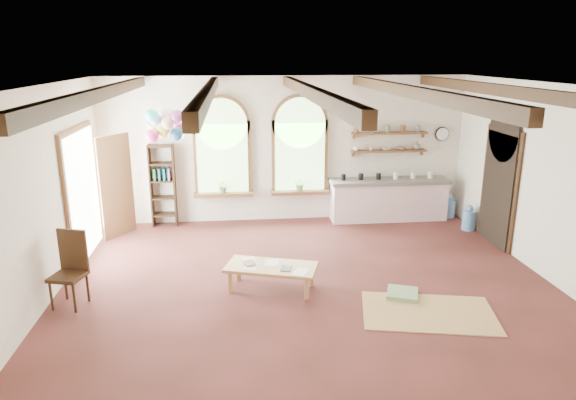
{
  "coord_description": "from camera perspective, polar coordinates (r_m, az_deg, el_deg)",
  "views": [
    {
      "loc": [
        -1.16,
        -7.66,
        3.64
      ],
      "look_at": [
        -0.27,
        0.6,
        1.27
      ],
      "focal_mm": 32.0,
      "sensor_mm": 36.0,
      "label": 1
    }
  ],
  "objects": [
    {
      "name": "floor",
      "position": [
        8.56,
        2.23,
        -9.27
      ],
      "size": [
        8.0,
        8.0,
        0.0
      ],
      "primitive_type": "plane",
      "color": "maroon",
      "rests_on": "ground"
    },
    {
      "name": "ceiling_beams",
      "position": [
        7.77,
        2.48,
        11.9
      ],
      "size": [
        6.2,
        6.8,
        0.18
      ],
      "primitive_type": null,
      "color": "#372511",
      "rests_on": "ceiling"
    },
    {
      "name": "window_left",
      "position": [
        11.27,
        -7.32,
        5.52
      ],
      "size": [
        1.3,
        0.28,
        2.2
      ],
      "color": "brown",
      "rests_on": "floor"
    },
    {
      "name": "window_right",
      "position": [
        11.36,
        1.32,
        5.73
      ],
      "size": [
        1.3,
        0.28,
        2.2
      ],
      "color": "brown",
      "rests_on": "floor"
    },
    {
      "name": "left_doorway",
      "position": [
        10.18,
        -21.87,
        0.58
      ],
      "size": [
        0.1,
        1.9,
        2.5
      ],
      "primitive_type": "cube",
      "color": "brown",
      "rests_on": "floor"
    },
    {
      "name": "right_doorway",
      "position": [
        10.79,
        22.31,
        1.08
      ],
      "size": [
        0.1,
        1.3,
        2.4
      ],
      "primitive_type": "cube",
      "color": "black",
      "rests_on": "floor"
    },
    {
      "name": "kitchen_counter",
      "position": [
        11.83,
        11.08,
        0.1
      ],
      "size": [
        2.68,
        0.62,
        0.94
      ],
      "color": "beige",
      "rests_on": "floor"
    },
    {
      "name": "wall_shelf_lower",
      "position": [
        11.76,
        11.1,
        5.38
      ],
      "size": [
        1.7,
        0.24,
        0.04
      ],
      "primitive_type": "cube",
      "color": "brown",
      "rests_on": "wall_back"
    },
    {
      "name": "wall_shelf_upper",
      "position": [
        11.69,
        11.21,
        7.3
      ],
      "size": [
        1.7,
        0.24,
        0.04
      ],
      "primitive_type": "cube",
      "color": "brown",
      "rests_on": "wall_back"
    },
    {
      "name": "wall_clock",
      "position": [
        12.19,
        16.76,
        7.04
      ],
      "size": [
        0.32,
        0.04,
        0.32
      ],
      "primitive_type": "cylinder",
      "rotation": [
        1.57,
        0.0,
        0.0
      ],
      "color": "black",
      "rests_on": "wall_back"
    },
    {
      "name": "bookshelf",
      "position": [
        11.42,
        -13.73,
        1.57
      ],
      "size": [
        0.53,
        0.32,
        1.8
      ],
      "color": "#372511",
      "rests_on": "floor"
    },
    {
      "name": "coffee_table",
      "position": [
        8.23,
        -1.87,
        -7.61
      ],
      "size": [
        1.56,
        1.06,
        0.41
      ],
      "color": "tan",
      "rests_on": "floor"
    },
    {
      "name": "side_chair",
      "position": [
        8.41,
        -23.06,
        -8.65
      ],
      "size": [
        0.56,
        0.56,
        1.14
      ],
      "color": "#372511",
      "rests_on": "floor"
    },
    {
      "name": "floor_mat",
      "position": [
        7.93,
        15.32,
        -11.97
      ],
      "size": [
        2.1,
        1.54,
        0.02
      ],
      "primitive_type": "cube",
      "rotation": [
        0.0,
        0.0,
        -0.21
      ],
      "color": "tan",
      "rests_on": "floor"
    },
    {
      "name": "floor_cushion",
      "position": [
        8.32,
        12.59,
        -10.14
      ],
      "size": [
        0.6,
        0.6,
        0.08
      ],
      "primitive_type": "cube",
      "rotation": [
        0.0,
        0.0,
        -0.36
      ],
      "color": "#78A16F",
      "rests_on": "floor"
    },
    {
      "name": "water_jug_a",
      "position": [
        12.4,
        17.44,
        -0.78
      ],
      "size": [
        0.28,
        0.28,
        0.55
      ],
      "color": "#5686B8",
      "rests_on": "floor"
    },
    {
      "name": "water_jug_b",
      "position": [
        11.65,
        19.46,
        -2.0
      ],
      "size": [
        0.29,
        0.29,
        0.55
      ],
      "color": "#5686B8",
      "rests_on": "floor"
    },
    {
      "name": "balloon_cluster",
      "position": [
        10.13,
        -13.32,
        8.09
      ],
      "size": [
        0.77,
        0.84,
        1.16
      ],
      "color": "silver",
      "rests_on": "floor"
    },
    {
      "name": "table_book",
      "position": [
        8.27,
        -4.89,
        -7.08
      ],
      "size": [
        0.23,
        0.29,
        0.02
      ],
      "primitive_type": "imported",
      "rotation": [
        0.0,
        0.0,
        0.27
      ],
      "color": "olive",
      "rests_on": "coffee_table"
    },
    {
      "name": "tablet",
      "position": [
        8.1,
        -0.2,
        -7.59
      ],
      "size": [
        0.21,
        0.27,
        0.01
      ],
      "primitive_type": "cube",
      "rotation": [
        0.0,
        0.0,
        -0.24
      ],
      "color": "black",
      "rests_on": "coffee_table"
    },
    {
      "name": "potted_plant_left",
      "position": [
        11.33,
        -7.19,
        1.53
      ],
      "size": [
        0.27,
        0.23,
        0.3
      ],
      "primitive_type": "imported",
      "color": "#598C4C",
      "rests_on": "window_left"
    },
    {
      "name": "potted_plant_right",
      "position": [
        11.43,
        1.37,
        1.77
      ],
      "size": [
        0.27,
        0.23,
        0.3
      ],
      "primitive_type": "imported",
      "color": "#598C4C",
      "rests_on": "window_right"
    },
    {
      "name": "shelf_cup_a",
      "position": [
        11.55,
        7.54,
        5.69
      ],
      "size": [
        0.12,
        0.1,
        0.1
      ],
      "primitive_type": "imported",
      "color": "white",
      "rests_on": "wall_shelf_lower"
    },
    {
      "name": "shelf_cup_b",
      "position": [
        11.64,
        9.23,
        5.69
      ],
      "size": [
        0.1,
        0.1,
        0.09
      ],
      "primitive_type": "imported",
      "color": "beige",
      "rests_on": "wall_shelf_lower"
    },
    {
      "name": "shelf_bowl_a",
      "position": [
        11.74,
        10.88,
        5.6
      ],
      "size": [
        0.22,
        0.22,
        0.05
      ],
      "primitive_type": "imported",
      "color": "beige",
      "rests_on": "wall_shelf_lower"
    },
    {
      "name": "shelf_bowl_b",
      "position": [
        11.84,
        12.51,
        5.62
      ],
      "size": [
        0.2,
        0.2,
        0.06
      ],
      "primitive_type": "imported",
      "color": "#8C664C",
      "rests_on": "wall_shelf_lower"
    },
    {
      "name": "shelf_vase",
      "position": [
        11.95,
        14.13,
        5.92
      ],
      "size": [
        0.18,
        0.18,
        0.19
      ],
      "primitive_type": "imported",
      "color": "slate",
      "rests_on": "wall_shelf_lower"
    }
  ]
}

